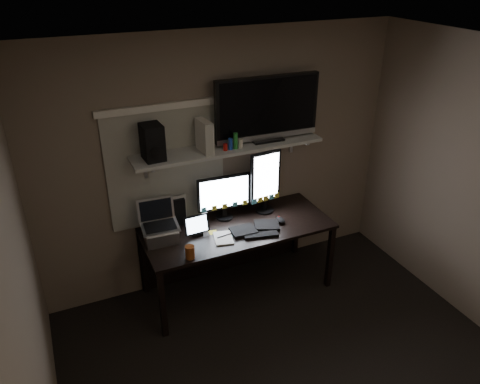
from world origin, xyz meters
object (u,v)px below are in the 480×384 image
tablet (196,225)px  laptop (160,223)px  keyboard (255,228)px  monitor_landscape (224,197)px  desk (233,236)px  cup (190,252)px  tv (267,109)px  mouse (280,220)px  game_console (204,136)px  speaker (152,142)px  monitor_portrait (265,182)px

tablet → laptop: 0.34m
keyboard → monitor_landscape: bearing=132.4°
desk → tablet: bearing=-166.3°
cup → tv: tv is taller
tv → laptop: bearing=-170.5°
desk → tablet: size_ratio=7.59×
mouse → tablet: bearing=170.0°
game_console → speaker: bearing=173.3°
monitor_portrait → speaker: 1.22m
desk → keyboard: keyboard is taller
desk → monitor_portrait: size_ratio=2.75×
tv → speaker: tv is taller
monitor_portrait → mouse: (0.04, -0.26, -0.30)m
cup → desk: bearing=36.3°
monitor_landscape → desk: bearing=-55.6°
laptop → cup: laptop is taller
monitor_portrait → tablet: size_ratio=2.76×
monitor_portrait → laptop: size_ratio=1.77×
monitor_portrait → speaker: size_ratio=2.11×
keyboard → cup: cup is taller
keyboard → cup: bearing=-152.4°
desk → game_console: game_console is taller
monitor_landscape → cup: 0.75m
tablet → desk: bearing=11.1°
monitor_landscape → cup: (-0.52, -0.51, -0.17)m
keyboard → speaker: (-0.83, 0.30, 0.89)m
cup → speaker: speaker is taller
monitor_portrait → speaker: bearing=173.6°
keyboard → mouse: 0.28m
mouse → monitor_landscape: bearing=145.3°
mouse → tv: tv is taller
monitor_portrait → game_console: 0.83m
monitor_landscape → speaker: 0.94m
keyboard → tablet: bearing=178.5°
game_console → mouse: bearing=-26.5°
tablet → tv: 1.25m
monitor_portrait → keyboard: monitor_portrait is taller
keyboard → tv: 1.12m
monitor_landscape → game_console: (-0.19, -0.04, 0.66)m
mouse → tv: (-0.02, 0.29, 1.03)m
game_console → speaker: 0.46m
laptop → monitor_landscape: bearing=16.0°
monitor_landscape → laptop: monitor_landscape is taller
desk → monitor_landscape: monitor_landscape is taller
monitor_landscape → mouse: bearing=-28.9°
desk → tv: size_ratio=1.79×
monitor_portrait → laptop: bearing=-179.6°
keyboard → laptop: (-0.86, 0.17, 0.17)m
tablet → game_console: (0.16, 0.15, 0.79)m
mouse → tv: 1.07m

